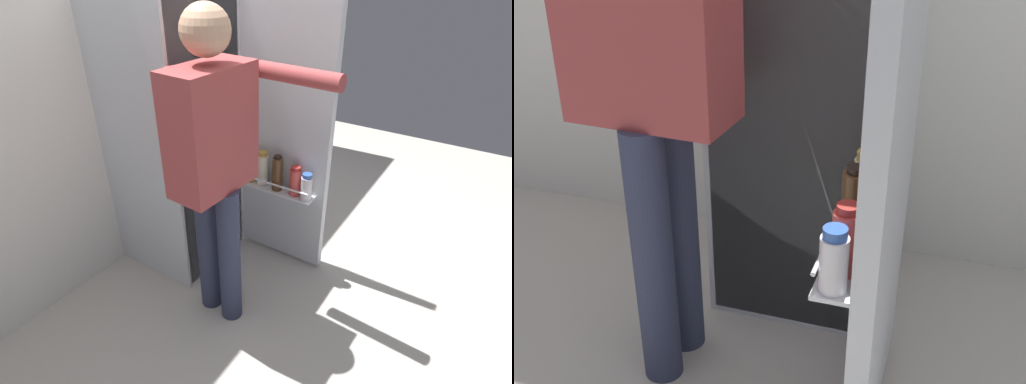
{
  "view_description": "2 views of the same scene",
  "coord_description": "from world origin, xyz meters",
  "views": [
    {
      "loc": [
        -1.64,
        -1.12,
        1.82
      ],
      "look_at": [
        -0.01,
        -0.06,
        0.67
      ],
      "focal_mm": 28.19,
      "sensor_mm": 36.0,
      "label": 1
    },
    {
      "loc": [
        0.48,
        -1.46,
        1.45
      ],
      "look_at": [
        0.02,
        -0.03,
        0.67
      ],
      "focal_mm": 44.79,
      "sensor_mm": 36.0,
      "label": 2
    }
  ],
  "objects": [
    {
      "name": "refrigerator",
      "position": [
        0.03,
        0.5,
        0.85
      ],
      "size": [
        0.66,
        1.2,
        1.7
      ],
      "color": "silver",
      "rests_on": "ground_plane"
    },
    {
      "name": "ground_plane",
      "position": [
        0.0,
        0.0,
        0.0
      ],
      "size": [
        5.93,
        5.93,
        0.0
      ],
      "primitive_type": "plane",
      "color": "#B7B2A8"
    },
    {
      "name": "person",
      "position": [
        -0.3,
        -0.01,
        1.0
      ],
      "size": [
        0.54,
        0.77,
        1.67
      ],
      "color": "#2D334C",
      "rests_on": "ground_plane"
    },
    {
      "name": "kitchen_wall",
      "position": [
        0.0,
        0.91,
        1.28
      ],
      "size": [
        4.4,
        0.1,
        2.56
      ],
      "primitive_type": "cube",
      "color": "silver",
      "rests_on": "ground_plane"
    }
  ]
}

